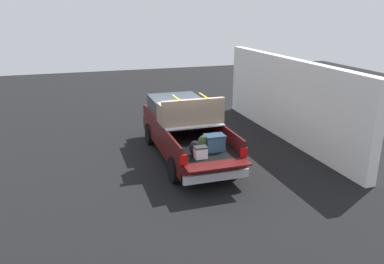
{
  "coord_description": "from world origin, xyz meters",
  "views": [
    {
      "loc": [
        -11.69,
        3.56,
        4.9
      ],
      "look_at": [
        -0.6,
        0.0,
        1.1
      ],
      "focal_mm": 35.72,
      "sensor_mm": 36.0,
      "label": 1
    }
  ],
  "objects": [
    {
      "name": "ground_plane",
      "position": [
        0.0,
        0.0,
        0.0
      ],
      "size": [
        40.0,
        40.0,
        0.0
      ],
      "primitive_type": "plane",
      "color": "black"
    },
    {
      "name": "pickup_truck",
      "position": [
        0.34,
        -0.0,
        0.94
      ],
      "size": [
        6.05,
        2.06,
        2.23
      ],
      "color": "#470F0F",
      "rests_on": "ground_plane"
    },
    {
      "name": "building_facade",
      "position": [
        0.88,
        -4.33,
        1.56
      ],
      "size": [
        9.44,
        0.36,
        3.12
      ],
      "primitive_type": "cube",
      "color": "white",
      "rests_on": "ground_plane"
    }
  ]
}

